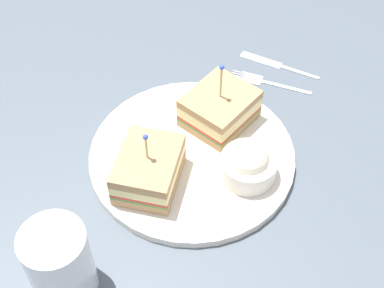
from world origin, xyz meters
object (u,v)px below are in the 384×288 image
at_px(sandwich_half_front, 149,169).
at_px(coleslaw_bowl, 248,165).
at_px(sandwich_half_back, 220,108).
at_px(knife, 274,64).
at_px(plate, 192,156).
at_px(fork, 261,81).
at_px(drink_glass, 60,265).

relative_size(sandwich_half_front, coleslaw_bowl, 1.51).
xyz_separation_m(sandwich_half_front, coleslaw_bowl, (0.13, 0.01, -0.00)).
xyz_separation_m(sandwich_half_back, knife, (0.10, 0.13, -0.04)).
distance_m(sandwich_half_back, coleslaw_bowl, 0.11).
height_order(plate, coleslaw_bowl, coleslaw_bowl).
height_order(sandwich_half_front, fork, sandwich_half_front).
xyz_separation_m(plate, sandwich_half_front, (-0.06, -0.05, 0.03)).
distance_m(plate, knife, 0.24).
xyz_separation_m(drink_glass, knife, (0.30, 0.38, -0.05)).
bearing_deg(fork, sandwich_half_front, -130.83).
distance_m(plate, fork, 0.19).
bearing_deg(sandwich_half_front, coleslaw_bowl, 3.04).
xyz_separation_m(sandwich_half_back, coleslaw_bowl, (0.03, -0.10, -0.00)).
xyz_separation_m(plate, coleslaw_bowl, (0.07, -0.04, 0.03)).
bearing_deg(plate, drink_glass, -129.37).
bearing_deg(sandwich_half_front, knife, 50.36).
bearing_deg(sandwich_half_front, fork, 49.17).
relative_size(sandwich_half_front, knife, 0.92).
relative_size(fork, knife, 1.01).
bearing_deg(knife, sandwich_half_front, -129.64).
xyz_separation_m(coleslaw_bowl, drink_glass, (-0.23, -0.15, 0.01)).
xyz_separation_m(fork, knife, (0.03, 0.04, 0.00)).
bearing_deg(knife, fork, -122.91).
distance_m(coleslaw_bowl, fork, 0.20).
distance_m(plate, sandwich_half_back, 0.08).
relative_size(sandwich_half_back, fork, 1.00).
bearing_deg(drink_glass, fork, 51.81).
relative_size(plate, drink_glass, 2.71).
bearing_deg(coleslaw_bowl, sandwich_half_back, 107.89).
bearing_deg(sandwich_half_front, drink_glass, -124.10).
relative_size(sandwich_half_front, fork, 0.91).
relative_size(sandwich_half_back, drink_glass, 1.18).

